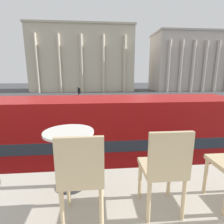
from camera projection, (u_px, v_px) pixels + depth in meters
The scene contains 14 objects.
double_decker_bus at pixel (109, 139), 7.88m from camera, with size 11.18×2.75×4.13m.
cafe_dining_table at pixel (69, 146), 2.12m from camera, with size 0.60×0.60×0.73m.
cafe_chair_0 at pixel (82, 174), 1.57m from camera, with size 0.40×0.40×0.91m.
cafe_chair_1 at pixel (164, 167), 1.69m from camera, with size 0.40×0.40×0.91m.
plaza_building_left at pixel (83, 60), 54.46m from camera, with size 30.50×14.01×18.83m.
plaza_building_right at pixel (189, 62), 54.88m from camera, with size 22.87×11.88×17.32m.
traffic_light_near at pixel (100, 112), 13.47m from camera, with size 0.42×0.24×3.41m.
traffic_light_mid at pixel (79, 97), 21.59m from camera, with size 0.42×0.24×3.56m.
car_navy at pixel (145, 100), 30.45m from camera, with size 4.20×1.93×1.35m.
car_black at pixel (146, 101), 28.70m from camera, with size 4.20×1.93×1.35m.
pedestrian_grey at pixel (56, 104), 25.47m from camera, with size 0.32×0.32×1.58m.
pedestrian_olive at pixel (40, 112), 19.37m from camera, with size 0.32×0.32×1.68m.
pedestrian_black at pixel (77, 98), 30.64m from camera, with size 0.32×0.32×1.78m.
pedestrian_white at pixel (57, 115), 17.96m from camera, with size 0.32×0.32×1.80m.
Camera 1 is at (0.82, -2.37, 5.16)m, focal length 28.00 mm.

